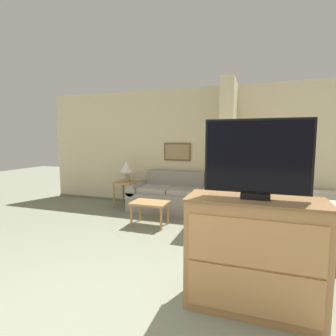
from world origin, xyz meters
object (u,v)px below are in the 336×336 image
object	(u,v)px
table_lamp	(127,168)
tv_dresser	(253,254)
tv	(257,159)
couch	(171,197)
bed	(302,217)
coffee_table	(150,205)

from	to	relation	value
table_lamp	tv_dresser	distance (m)	3.93
tv	tv_dresser	bearing A→B (deg)	-90.00
couch	tv	distance (m)	3.42
tv_dresser	bed	distance (m)	2.25
couch	tv_dresser	size ratio (longest dim) A/B	1.47
coffee_table	couch	bearing A→B (deg)	86.38
table_lamp	coffee_table	bearing A→B (deg)	-46.02
coffee_table	tv_dresser	xyz separation A→B (m)	(1.74, -1.79, 0.14)
couch	tv	size ratio (longest dim) A/B	1.97
couch	tv	world-z (taller)	tv
couch	tv_dresser	distance (m)	3.27
bed	tv_dresser	bearing A→B (deg)	-108.10
tv_dresser	bed	bearing A→B (deg)	71.90
coffee_table	bed	distance (m)	2.46
bed	couch	bearing A→B (deg)	164.34
coffee_table	bed	world-z (taller)	bed
table_lamp	tv_dresser	world-z (taller)	table_lamp
tv_dresser	bed	world-z (taller)	tv_dresser
table_lamp	bed	size ratio (longest dim) A/B	0.22
couch	table_lamp	bearing A→B (deg)	179.45
couch	table_lamp	distance (m)	1.19
coffee_table	table_lamp	distance (m)	1.51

